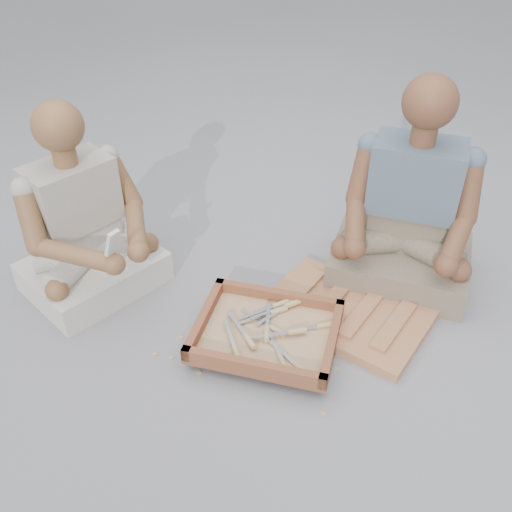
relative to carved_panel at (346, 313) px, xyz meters
The scene contains 33 objects.
ground 0.50m from the carved_panel, 128.23° to the right, with size 60.00×60.00×0.00m, color gray.
carved_panel is the anchor object (origin of this frame).
tool_tray 0.36m from the carved_panel, 123.69° to the right, with size 0.62×0.55×0.07m.
chisel_0 0.31m from the carved_panel, 138.89° to the right, with size 0.14×0.19×0.02m.
chisel_1 0.25m from the carved_panel, 143.67° to the right, with size 0.13×0.20×0.02m.
chisel_2 0.30m from the carved_panel, 112.58° to the right, with size 0.18×0.16×0.02m.
chisel_3 0.36m from the carved_panel, 123.66° to the right, with size 0.12×0.20×0.02m.
chisel_4 0.33m from the carved_panel, 123.91° to the right, with size 0.22×0.06×0.02m.
chisel_5 0.41m from the carved_panel, 102.21° to the right, with size 0.17×0.16×0.02m.
chisel_6 0.29m from the carved_panel, 145.68° to the right, with size 0.13×0.20×0.02m.
chisel_7 0.52m from the carved_panel, 118.43° to the right, with size 0.17×0.16×0.02m.
chisel_8 0.40m from the carved_panel, 91.98° to the right, with size 0.21×0.10×0.02m.
chisel_9 0.45m from the carved_panel, 122.49° to the right, with size 0.20×0.13×0.02m.
chisel_10 0.18m from the carved_panel, 102.73° to the right, with size 0.17×0.17×0.02m.
chisel_11 0.25m from the carved_panel, 145.13° to the right, with size 0.08×0.22×0.02m.
wood_chip_0 0.50m from the carved_panel, 75.08° to the right, with size 0.02×0.01×0.00m, color tan.
wood_chip_1 0.24m from the carved_panel, behind, with size 0.02×0.01×0.00m, color tan.
wood_chip_2 0.67m from the carved_panel, 139.18° to the right, with size 0.02×0.01×0.00m, color tan.
wood_chip_3 0.65m from the carved_panel, 121.99° to the right, with size 0.02×0.01×0.00m, color tan.
wood_chip_4 0.41m from the carved_panel, 161.16° to the right, with size 0.02×0.01×0.00m, color tan.
wood_chip_5 0.72m from the carved_panel, 131.13° to the right, with size 0.02×0.01×0.00m, color tan.
wood_chip_6 0.78m from the carved_panel, 133.96° to the right, with size 0.02×0.01×0.00m, color tan.
wood_chip_7 0.12m from the carved_panel, ahead, with size 0.02×0.01×0.00m, color tan.
wood_chip_8 0.37m from the carved_panel, 82.85° to the right, with size 0.02×0.01×0.00m, color tan.
wood_chip_9 0.46m from the carved_panel, 105.23° to the right, with size 0.02×0.01×0.00m, color tan.
wood_chip_10 0.06m from the carved_panel, 20.55° to the right, with size 0.02×0.01×0.00m, color tan.
wood_chip_11 0.26m from the carved_panel, 94.80° to the right, with size 0.02×0.01×0.00m, color tan.
wood_chip_12 0.18m from the carved_panel, 59.84° to the right, with size 0.02×0.01×0.00m, color tan.
wood_chip_13 0.21m from the carved_panel, 122.35° to the right, with size 0.02×0.01×0.00m, color tan.
wood_chip_14 0.28m from the carved_panel, 73.10° to the right, with size 0.02×0.01×0.00m, color tan.
craftsman 1.11m from the carved_panel, 160.61° to the right, with size 0.60×0.61×0.82m.
companion 0.47m from the carved_panel, 77.30° to the left, with size 0.65×0.56×0.89m.
mobile_phone 0.96m from the carved_panel, 146.77° to the right, with size 0.06×0.05×0.11m.
Camera 1 is at (0.86, -1.25, 1.60)m, focal length 40.00 mm.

